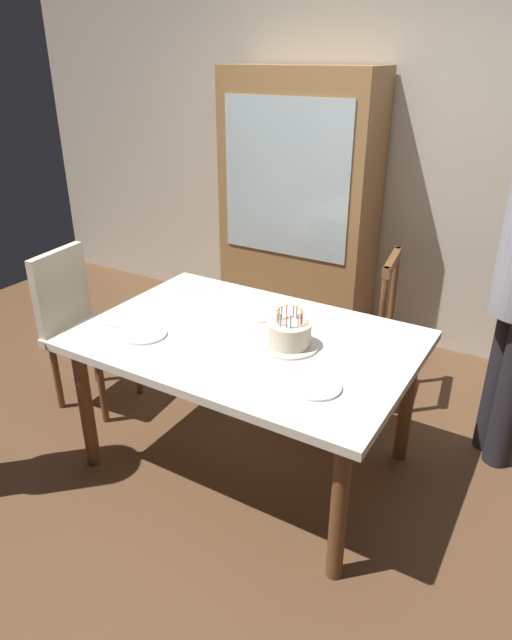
{
  "coord_description": "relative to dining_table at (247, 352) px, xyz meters",
  "views": [
    {
      "loc": [
        1.26,
        -2.02,
        1.97
      ],
      "look_at": [
        0.05,
        0.0,
        0.84
      ],
      "focal_mm": 31.4,
      "sensor_mm": 36.0,
      "label": 1
    }
  ],
  "objects": [
    {
      "name": "birthday_cake",
      "position": [
        0.22,
        0.02,
        0.14
      ],
      "size": [
        0.28,
        0.28,
        0.19
      ],
      "color": "silver",
      "rests_on": "dining_table"
    },
    {
      "name": "plate_near_guest",
      "position": [
        0.47,
        -0.24,
        0.09
      ],
      "size": [
        0.22,
        0.22,
        0.01
      ],
      "primitive_type": "cylinder",
      "color": "white",
      "rests_on": "dining_table"
    },
    {
      "name": "fork_near_celebrant",
      "position": [
        -0.59,
        -0.25,
        0.09
      ],
      "size": [
        0.18,
        0.03,
        0.01
      ],
      "primitive_type": "cube",
      "rotation": [
        0.0,
        0.0,
        0.09
      ],
      "color": "silver",
      "rests_on": "dining_table"
    },
    {
      "name": "back_wall",
      "position": [
        0.0,
        1.85,
        0.64
      ],
      "size": [
        6.4,
        0.1,
        2.6
      ],
      "primitive_type": "cube",
      "color": "beige",
      "rests_on": "ground"
    },
    {
      "name": "dining_table",
      "position": [
        0.0,
        0.0,
        0.0
      ],
      "size": [
        1.58,
        1.08,
        0.74
      ],
      "color": "silver",
      "rests_on": "ground"
    },
    {
      "name": "chair_upholstered",
      "position": [
        -1.18,
        0.01,
        -0.13
      ],
      "size": [
        0.48,
        0.48,
        0.95
      ],
      "color": "beige",
      "rests_on": "ground"
    },
    {
      "name": "plate_near_celebrant",
      "position": [
        -0.43,
        -0.24,
        0.09
      ],
      "size": [
        0.22,
        0.22,
        0.01
      ],
      "primitive_type": "cylinder",
      "color": "white",
      "rests_on": "dining_table"
    },
    {
      "name": "fork_far_side",
      "position": [
        -0.24,
        0.24,
        0.09
      ],
      "size": [
        0.18,
        0.04,
        0.01
      ],
      "primitive_type": "cube",
      "rotation": [
        0.0,
        0.0,
        0.12
      ],
      "color": "silver",
      "rests_on": "dining_table"
    },
    {
      "name": "chair_spindle_back",
      "position": [
        0.24,
        0.86,
        -0.2
      ],
      "size": [
        0.5,
        0.5,
        0.95
      ],
      "color": "brown",
      "rests_on": "ground"
    },
    {
      "name": "ground",
      "position": [
        0.0,
        0.0,
        -0.66
      ],
      "size": [
        6.4,
        6.4,
        0.0
      ],
      "primitive_type": "plane",
      "color": "brown"
    },
    {
      "name": "china_cabinet",
      "position": [
        -0.52,
        1.56,
        0.29
      ],
      "size": [
        1.1,
        0.45,
        1.9
      ],
      "color": "#9E7042",
      "rests_on": "ground"
    },
    {
      "name": "plate_far_side",
      "position": [
        -0.08,
        0.24,
        0.09
      ],
      "size": [
        0.22,
        0.22,
        0.01
      ],
      "primitive_type": "cylinder",
      "color": "white",
      "rests_on": "dining_table"
    }
  ]
}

